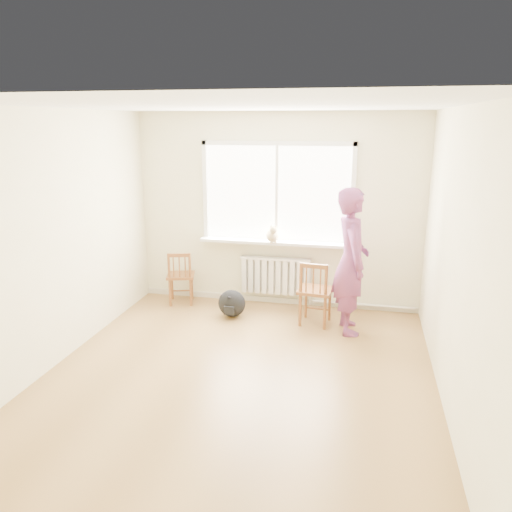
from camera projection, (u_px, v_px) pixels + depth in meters
The scene contains 13 objects.
floor at pixel (238, 376), 5.19m from camera, with size 4.50×4.50×0.00m, color olive.
ceiling at pixel (236, 105), 4.49m from camera, with size 4.50×4.50×0.00m, color white.
back_wall at pixel (277, 211), 6.96m from camera, with size 4.00×0.01×2.70m, color beige.
window at pixel (277, 189), 6.86m from camera, with size 2.12×0.05×1.42m.
windowsill at pixel (275, 242), 6.97m from camera, with size 2.15×0.22×0.04m, color white.
radiator at pixel (275, 275), 7.12m from camera, with size 1.00×0.12×0.55m.
heating_pipe at pixel (363, 305), 6.98m from camera, with size 0.04×0.04×1.40m, color silver.
baseboard at pixel (276, 300), 7.29m from camera, with size 4.00×0.03×0.08m, color beige.
chair_left at pixel (181, 277), 7.17m from camera, with size 0.47×0.46×0.78m.
chair_right at pixel (315, 293), 6.40m from camera, with size 0.47×0.45×0.85m.
person at pixel (351, 261), 6.10m from camera, with size 0.66×0.43×1.81m, color #C84248.
cat at pixel (273, 234), 6.86m from camera, with size 0.24×0.40×0.27m.
backpack at pixel (232, 303), 6.73m from camera, with size 0.37×0.28×0.37m, color black.
Camera 1 is at (1.18, -4.54, 2.56)m, focal length 35.00 mm.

